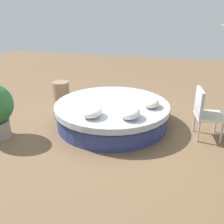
# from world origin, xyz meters

# --- Properties ---
(ground_plane) EXTENTS (16.00, 16.00, 0.00)m
(ground_plane) POSITION_xyz_m (0.00, 0.00, 0.00)
(ground_plane) COLOR brown
(round_bed) EXTENTS (2.44, 2.44, 0.49)m
(round_bed) POSITION_xyz_m (0.00, 0.00, 0.25)
(round_bed) COLOR navy
(round_bed) RESTS_ON ground_plane
(throw_pillow_0) EXTENTS (0.48, 0.38, 0.20)m
(throw_pillow_0) POSITION_xyz_m (0.75, -0.20, 0.59)
(throw_pillow_0) COLOR white
(throw_pillow_0) RESTS_ON round_bed
(throw_pillow_1) EXTENTS (0.47, 0.40, 0.21)m
(throw_pillow_1) POSITION_xyz_m (0.63, 0.50, 0.59)
(throw_pillow_1) COLOR white
(throw_pillow_1) RESTS_ON round_bed
(throw_pillow_2) EXTENTS (0.43, 0.32, 0.18)m
(throw_pillow_2) POSITION_xyz_m (-0.02, 0.82, 0.58)
(throw_pillow_2) COLOR beige
(throw_pillow_2) RESTS_ON round_bed
(patio_chair) EXTENTS (0.58, 0.57, 0.98)m
(patio_chair) POSITION_xyz_m (0.10, 1.85, 0.56)
(patio_chair) COLOR #B7B7BC
(patio_chair) RESTS_ON ground_plane
(side_table) EXTENTS (0.45, 0.45, 0.50)m
(side_table) POSITION_xyz_m (-1.19, -1.75, 0.25)
(side_table) COLOR #997A56
(side_table) RESTS_ON ground_plane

